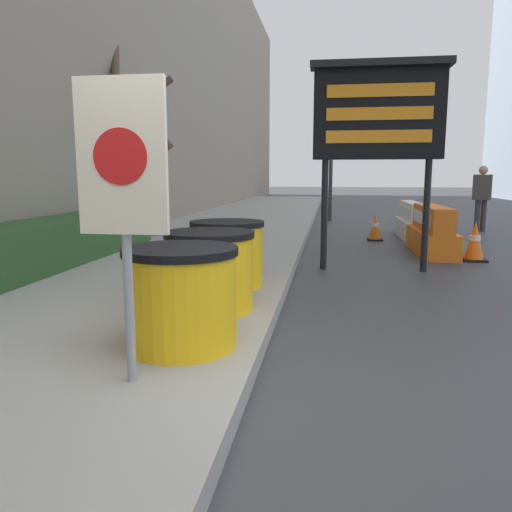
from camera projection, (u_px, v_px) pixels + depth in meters
ground_plane at (248, 401)px, 3.26m from camera, size 120.00×120.00×0.00m
building_left_facade at (142, 10)px, 12.56m from camera, size 0.40×50.40×11.16m
hedge_strip at (36, 246)px, 6.89m from camera, size 0.90×6.52×0.66m
bare_tree at (147, 148)px, 10.69m from camera, size 1.58×1.85×4.15m
barrel_drum_foreground at (181, 297)px, 3.79m from camera, size 0.87×0.87×0.77m
barrel_drum_middle at (210, 271)px, 4.83m from camera, size 0.87×0.87×0.77m
barrel_drum_back at (227, 254)px, 5.88m from camera, size 0.87×0.87×0.77m
warning_sign at (123, 180)px, 2.98m from camera, size 0.56×0.08×1.87m
message_board at (378, 115)px, 7.38m from camera, size 2.02×0.36×3.10m
jersey_barrier_orange_near at (432, 233)px, 9.36m from camera, size 0.63×2.08×0.89m
jersey_barrier_white at (411, 222)px, 11.80m from camera, size 0.52×1.95×0.84m
traffic_cone_near at (375, 227)px, 11.23m from camera, size 0.34×0.34×0.61m
traffic_cone_mid at (475, 241)px, 8.54m from camera, size 0.39×0.39×0.70m
traffic_light_near_curb at (332, 139)px, 15.54m from camera, size 0.28×0.44×3.52m
pedestrian_worker at (482, 193)px, 12.97m from camera, size 0.51×0.41×1.70m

